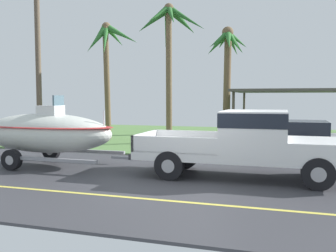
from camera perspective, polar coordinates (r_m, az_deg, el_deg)
The scene contains 9 objects.
ground at distance 18.08m, azimuth 9.65°, elevation -2.84°, with size 36.00×22.00×0.11m.
pickup_truck_towing at distance 10.61m, azimuth 12.91°, elevation -2.20°, with size 5.96×2.15×1.88m.
boat_on_trailer at distance 12.98m, azimuth -18.38°, elevation -0.95°, with size 6.02×2.29×2.31m.
parked_sedan_near at distance 14.66m, azimuth 19.10°, elevation -2.01°, with size 4.34×1.95×1.38m.
carport_awning at distance 21.94m, azimuth 19.63°, elevation 4.98°, with size 7.19×5.97×2.68m.
palm_tree_mid at distance 18.26m, azimuth 0.24°, elevation 13.84°, with size 3.45×2.97×6.67m.
palm_tree_far_left at distance 20.15m, azimuth -9.38°, elevation 11.39°, with size 3.01×2.64×6.16m.
palm_tree_far_right at distance 23.19m, azimuth 9.05°, elevation 10.91°, with size 2.78×3.12×6.51m.
utility_pole at distance 17.86m, azimuth -19.26°, elevation 11.09°, with size 0.24×1.80×8.50m.
Camera 1 is at (2.32, -9.41, 2.24)m, focal length 39.89 mm.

